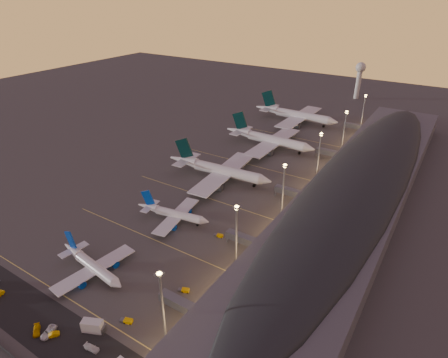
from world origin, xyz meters
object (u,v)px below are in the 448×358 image
at_px(airliner_wide_mid, 269,139).
at_px(baggage_tug_c, 219,236).
at_px(service_van_e, 92,348).
at_px(service_van_f, 37,330).
at_px(catering_truck_a, 94,326).
at_px(airliner_wide_far, 295,115).
at_px(service_van_d, 52,335).
at_px(airliner_narrow_south, 91,265).
at_px(airliner_narrow_north, 173,214).
at_px(service_van_c, 48,332).
at_px(airliner_wide_near, 218,170).
at_px(baggage_tug_b, 184,290).
at_px(radar_tower, 360,74).
at_px(baggage_tug_a, 127,321).

distance_m(airliner_wide_mid, baggage_tug_c, 102.79).
relative_size(service_van_e, service_van_f, 0.99).
bearing_deg(catering_truck_a, airliner_wide_far, 72.70).
distance_m(airliner_wide_mid, catering_truck_a, 160.92).
bearing_deg(service_van_d, catering_truck_a, 80.22).
distance_m(airliner_narrow_south, airliner_narrow_north, 42.56).
xyz_separation_m(service_van_c, service_van_e, (15.31, 3.39, -0.09)).
xyz_separation_m(airliner_wide_near, baggage_tug_b, (36.80, -77.14, -4.54)).
height_order(airliner_wide_far, radar_tower, radar_tower).
bearing_deg(catering_truck_a, service_van_d, -161.46).
xyz_separation_m(airliner_narrow_north, baggage_tug_c, (24.16, 0.51, -2.76)).
bearing_deg(service_van_d, baggage_tug_b, 96.18).
bearing_deg(baggage_tug_b, catering_truck_a, -137.23).
height_order(service_van_e, service_van_f, service_van_f).
relative_size(baggage_tug_b, baggage_tug_c, 1.04).
height_order(airliner_wide_near, radar_tower, radar_tower).
height_order(service_van_c, service_van_d, service_van_c).
relative_size(airliner_narrow_south, service_van_c, 6.24).
bearing_deg(baggage_tug_c, airliner_wide_near, 111.87).
bearing_deg(baggage_tug_c, airliner_narrow_north, 169.46).
height_order(baggage_tug_a, baggage_tug_b, baggage_tug_a).
bearing_deg(radar_tower, service_van_e, -88.13).
bearing_deg(catering_truck_a, airliner_wide_mid, 73.21).
relative_size(airliner_narrow_north, service_van_c, 6.25).
bearing_deg(airliner_wide_far, baggage_tug_c, -76.77).
bearing_deg(airliner_wide_near, airliner_narrow_south, -92.80).
bearing_deg(radar_tower, airliner_wide_mid, -96.00).
relative_size(radar_tower, baggage_tug_c, 8.16).
relative_size(airliner_narrow_south, baggage_tug_c, 8.87).
bearing_deg(airliner_wide_far, radar_tower, 78.68).
xyz_separation_m(airliner_narrow_north, service_van_f, (4.42, -69.59, -2.57)).
height_order(airliner_wide_far, catering_truck_a, airliner_wide_far).
xyz_separation_m(catering_truck_a, service_van_d, (-8.96, -8.33, -1.11)).
bearing_deg(catering_truck_a, service_van_e, -70.69).
distance_m(radar_tower, catering_truck_a, 309.82).
bearing_deg(service_van_e, airliner_wide_near, 7.04).
relative_size(airliner_wide_mid, service_van_f, 12.96).
relative_size(catering_truck_a, service_van_d, 1.70).
xyz_separation_m(airliner_narrow_south, airliner_wide_near, (-2.58, 87.41, 1.81)).
height_order(airliner_narrow_north, service_van_e, airliner_narrow_north).
bearing_deg(baggage_tug_c, service_van_e, -102.46).
bearing_deg(airliner_wide_near, radar_tower, 80.34).
height_order(airliner_narrow_north, service_van_f, airliner_narrow_north).
bearing_deg(catering_truck_a, service_van_c, -166.41).
relative_size(radar_tower, service_van_e, 6.74).
bearing_deg(service_van_d, baggage_tug_c, 115.42).
xyz_separation_m(baggage_tug_b, service_van_d, (-21.70, -35.96, 0.19)).
bearing_deg(airliner_narrow_north, airliner_wide_mid, 81.84).
bearing_deg(service_van_f, airliner_narrow_south, 51.62).
xyz_separation_m(airliner_narrow_south, service_van_c, (10.86, -25.65, -2.47)).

